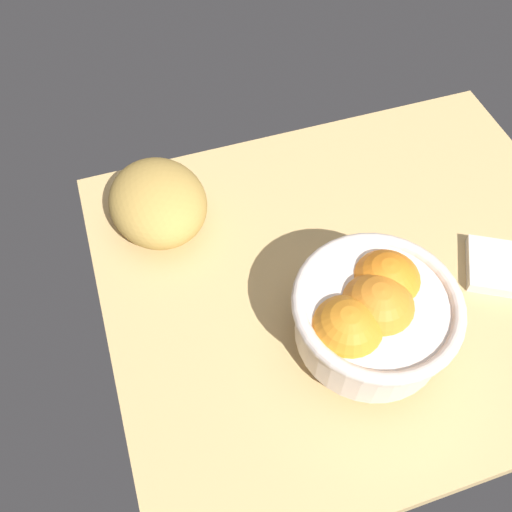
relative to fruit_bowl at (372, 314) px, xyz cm
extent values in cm
cube|color=tan|center=(-3.65, -9.49, -8.47)|extent=(67.41, 57.00, 3.00)
cylinder|color=silver|center=(-0.21, 0.14, -5.75)|extent=(8.88, 8.88, 2.44)
cylinder|color=silver|center=(-0.21, 0.14, -1.04)|extent=(17.60, 17.60, 6.98)
torus|color=silver|center=(-0.21, 0.14, 2.46)|extent=(19.20, 19.20, 1.60)
sphere|color=orange|center=(-2.68, -2.68, 0.78)|extent=(8.35, 8.35, 8.35)
sphere|color=orange|center=(4.05, 1.64, 0.79)|extent=(8.45, 8.45, 8.45)
sphere|color=orange|center=(-0.21, 0.14, 0.74)|extent=(8.13, 8.13, 8.13)
sphere|color=orange|center=(-0.21, 0.14, 0.85)|extent=(8.77, 8.77, 8.77)
ellipsoid|color=#BB9345|center=(19.49, -26.13, -2.70)|extent=(15.14, 16.95, 8.55)
camera|label=1|loc=(22.08, 25.36, 55.97)|focal=39.33mm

